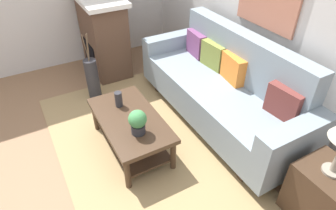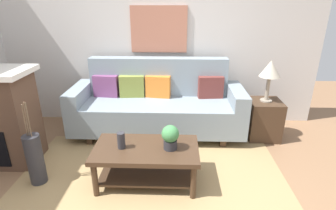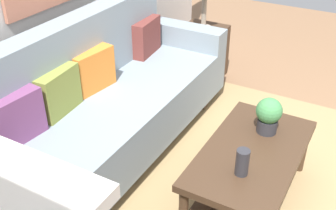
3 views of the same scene
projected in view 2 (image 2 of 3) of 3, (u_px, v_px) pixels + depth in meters
ground_plane at (148, 208)px, 2.58m from camera, size 8.87×8.87×0.00m
wall_back at (160, 36)px, 4.05m from camera, size 4.87×0.10×2.70m
area_rug at (152, 176)px, 3.04m from camera, size 2.98×1.76×0.01m
couch at (158, 105)px, 3.90m from camera, size 2.43×0.84×1.08m
throw_pillow_plum at (106, 86)px, 3.94m from camera, size 0.37×0.15×0.32m
throw_pillow_olive at (132, 86)px, 3.93m from camera, size 0.37×0.15×0.32m
throw_pillow_orange at (158, 87)px, 3.92m from camera, size 0.37×0.17×0.32m
throw_pillow_maroon at (211, 87)px, 3.89m from camera, size 0.37×0.15×0.32m
coffee_table at (146, 157)px, 2.84m from camera, size 1.10×0.60×0.43m
tabletop_vase at (121, 140)px, 2.76m from camera, size 0.08×0.08×0.18m
potted_plant_tabletop at (170, 136)px, 2.72m from camera, size 0.18×0.18×0.26m
side_table at (263, 119)px, 3.81m from camera, size 0.44×0.44×0.56m
table_lamp at (270, 70)px, 3.54m from camera, size 0.28×0.28×0.57m
floor_vase at (35, 160)px, 2.83m from camera, size 0.17×0.17×0.58m
floor_vase_branch_a at (29, 120)px, 2.66m from camera, size 0.02×0.04×0.36m
floor_vase_branch_b at (27, 119)px, 2.68m from camera, size 0.01×0.04×0.36m
floor_vase_branch_c at (25, 120)px, 2.64m from camera, size 0.05×0.05×0.36m
framed_painting at (159, 29)px, 3.95m from camera, size 0.84×0.03×0.67m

